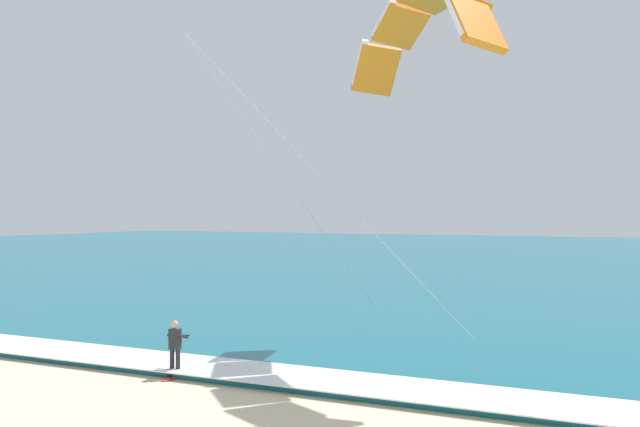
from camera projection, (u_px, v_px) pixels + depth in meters
sea at (540, 257)px, 74.08m from camera, size 200.00×120.00×0.20m
surf_foam at (261, 372)px, 20.68m from camera, size 200.00×2.46×0.04m
surfboard at (175, 376)px, 21.07m from camera, size 0.60×1.44×0.09m
kitesurfer at (175, 345)px, 21.08m from camera, size 0.55×0.55×1.69m
kite_primary at (422, 23)px, 23.79m from camera, size 9.23×8.85×11.41m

